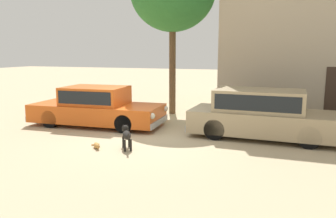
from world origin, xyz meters
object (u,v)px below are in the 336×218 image
object	(u,v)px
parked_sedan_nearest	(97,106)
stray_cat	(97,146)
parked_sedan_second	(261,113)
stray_dog_spotted	(126,134)

from	to	relation	value
parked_sedan_nearest	stray_cat	world-z (taller)	parked_sedan_nearest
parked_sedan_second	stray_dog_spotted	distance (m)	4.19
stray_dog_spotted	stray_cat	size ratio (longest dim) A/B	1.58
stray_cat	parked_sedan_nearest	bearing A→B (deg)	169.36
stray_dog_spotted	stray_cat	world-z (taller)	stray_dog_spotted
stray_cat	stray_dog_spotted	bearing A→B (deg)	66.83
parked_sedan_second	stray_cat	size ratio (longest dim) A/B	8.60
parked_sedan_nearest	parked_sedan_second	bearing A→B (deg)	-1.23
parked_sedan_second	stray_cat	distance (m)	5.02
parked_sedan_second	stray_dog_spotted	world-z (taller)	parked_sedan_second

